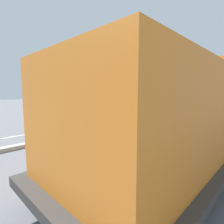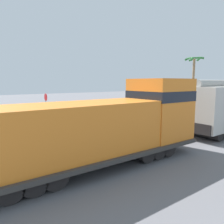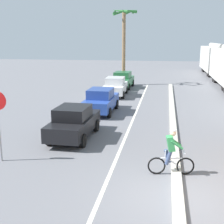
# 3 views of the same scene
# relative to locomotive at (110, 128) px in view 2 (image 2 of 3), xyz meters

# --- Properties ---
(ground_plane) EXTENTS (120.00, 120.00, 0.00)m
(ground_plane) POSITION_rel_locomotive_xyz_m (-6.01, -0.48, -1.80)
(ground_plane) COLOR slate
(median_curb) EXTENTS (0.36, 36.00, 0.16)m
(median_curb) POSITION_rel_locomotive_xyz_m (-6.01, 5.52, -1.72)
(median_curb) COLOR #B2AD9E
(median_curb) RESTS_ON ground
(lane_stripe) EXTENTS (0.14, 36.00, 0.01)m
(lane_stripe) POSITION_rel_locomotive_xyz_m (-8.41, 5.52, -1.79)
(lane_stripe) COLOR silver
(lane_stripe) RESTS_ON ground
(locomotive) EXTENTS (3.10, 11.61, 4.20)m
(locomotive) POSITION_rel_locomotive_xyz_m (0.00, 0.00, 0.00)
(locomotive) COLOR orange
(locomotive) RESTS_ON ground
(parked_car_black) EXTENTS (1.90, 4.23, 1.62)m
(parked_car_black) POSITION_rel_locomotive_xyz_m (-10.94, 4.79, -0.98)
(parked_car_black) COLOR black
(parked_car_black) RESTS_ON ground
(parked_car_blue) EXTENTS (1.90, 4.23, 1.62)m
(parked_car_blue) POSITION_rel_locomotive_xyz_m (-10.73, 10.38, -0.98)
(parked_car_blue) COLOR #28479E
(parked_car_blue) RESTS_ON ground
(parked_car_white) EXTENTS (1.90, 4.23, 1.62)m
(parked_car_white) POSITION_rel_locomotive_xyz_m (-10.78, 16.67, -0.98)
(parked_car_white) COLOR silver
(parked_car_white) RESTS_ON ground
(parked_car_green) EXTENTS (1.96, 4.26, 1.62)m
(parked_car_green) POSITION_rel_locomotive_xyz_m (-10.75, 21.11, -0.98)
(parked_car_green) COLOR #286B3D
(parked_car_green) RESTS_ON ground
(cyclist) EXTENTS (1.70, 0.52, 1.71)m
(cyclist) POSITION_rel_locomotive_xyz_m (-6.23, 1.22, -0.98)
(cyclist) COLOR black
(cyclist) RESTS_ON ground
(stop_sign) EXTENTS (0.76, 0.08, 2.88)m
(stop_sign) POSITION_rel_locomotive_xyz_m (-13.00, 1.39, 0.23)
(stop_sign) COLOR gray
(stop_sign) RESTS_ON ground
(palm_tree_near) EXTENTS (2.66, 2.78, 7.86)m
(palm_tree_near) POSITION_rel_locomotive_xyz_m (-10.93, 23.17, 3.94)
(palm_tree_near) COLOR #846647
(palm_tree_near) RESTS_ON ground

